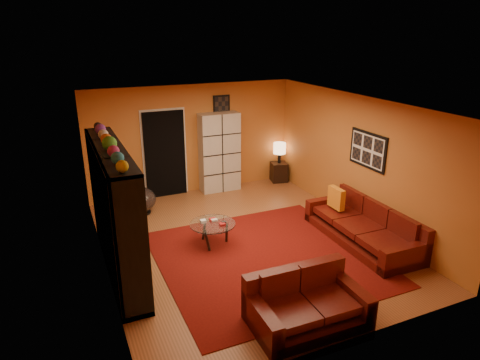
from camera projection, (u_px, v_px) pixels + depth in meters
name	position (u px, v px, depth m)	size (l,w,h in m)	color
floor	(244.00, 242.00, 8.07)	(6.00, 6.00, 0.00)	brown
ceiling	(244.00, 104.00, 7.20)	(6.00, 6.00, 0.00)	white
wall_back	(193.00, 139.00, 10.22)	(6.00, 6.00, 0.00)	#B96728
wall_front	(349.00, 253.00, 5.05)	(6.00, 6.00, 0.00)	#B96728
wall_left	(99.00, 198.00, 6.69)	(6.00, 6.00, 0.00)	#B96728
wall_right	(357.00, 161.00, 8.59)	(6.00, 6.00, 0.00)	#B96728
rug	(266.00, 258.00, 7.51)	(3.60, 3.60, 0.01)	#500B09
doorway	(165.00, 154.00, 10.01)	(0.95, 0.10, 2.04)	black
wall_art_right	(368.00, 150.00, 8.22)	(0.03, 1.00, 0.70)	black
wall_art_back	(222.00, 106.00, 10.24)	(0.42, 0.03, 0.52)	black
entertainment_unit	(115.00, 211.00, 6.86)	(0.45, 3.00, 2.10)	black
tv	(118.00, 212.00, 6.95)	(0.13, 0.96, 0.55)	black
sofa	(366.00, 227.00, 8.06)	(1.06, 2.48, 0.85)	#470C09
loveseat	(305.00, 302.00, 5.83)	(1.58, 0.96, 0.85)	#470C09
throw_pillow	(336.00, 198.00, 8.49)	(0.12, 0.42, 0.42)	orange
coffee_table	(213.00, 226.00, 7.86)	(0.84, 0.84, 0.42)	silver
storage_cabinet	(219.00, 152.00, 10.39)	(0.96, 0.43, 1.92)	beige
bowl_chair	(140.00, 200.00, 9.22)	(0.71, 0.71, 0.58)	black
side_table	(279.00, 172.00, 11.22)	(0.40, 0.40, 0.50)	black
table_lamp	(280.00, 149.00, 11.01)	(0.32, 0.32, 0.53)	black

